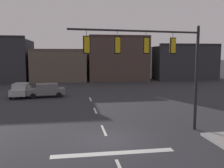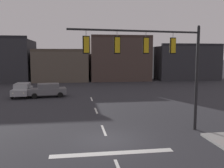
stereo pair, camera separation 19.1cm
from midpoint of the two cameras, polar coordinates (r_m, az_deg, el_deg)
name	(u,v)px [view 1 (the left image)]	position (r m, az deg, el deg)	size (l,w,h in m)	color
ground_plane	(108,140)	(15.28, -1.28, -12.61)	(400.00, 400.00, 0.00)	#2B2B30
stop_bar_paint	(114,153)	(13.43, -0.06, -15.38)	(6.40, 0.50, 0.01)	silver
lane_centreline	(104,130)	(17.16, -2.21, -10.41)	(0.16, 26.40, 0.01)	silver
signal_mast_near_side	(156,55)	(16.02, 9.65, 6.42)	(8.52, 1.28, 6.93)	black
car_lot_nearside	(46,90)	(30.96, -14.87, -1.31)	(4.62, 2.37, 1.61)	slate
car_lot_middle	(21,90)	(32.08, -20.13, -1.22)	(1.93, 4.47, 1.61)	#9EA0A5
building_row	(84,62)	(50.83, -6.38, 4.99)	(48.55, 13.45, 8.60)	#2D2D33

